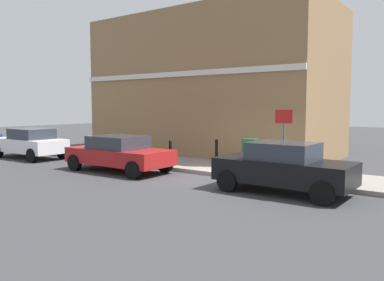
# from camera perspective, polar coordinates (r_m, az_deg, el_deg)

# --- Properties ---
(ground) EXTENTS (80.00, 80.00, 0.00)m
(ground) POSITION_cam_1_polar(r_m,az_deg,el_deg) (13.76, 3.30, -5.62)
(ground) COLOR #38383A
(sidewalk) EXTENTS (2.76, 30.00, 0.15)m
(sidewalk) POSITION_cam_1_polar(r_m,az_deg,el_deg) (18.93, -8.96, -2.53)
(sidewalk) COLOR gray
(sidewalk) RESTS_ON ground
(corner_building) EXTENTS (6.14, 12.40, 7.17)m
(corner_building) POSITION_cam_1_polar(r_m,az_deg,el_deg) (21.06, 3.07, 7.84)
(corner_building) COLOR olive
(corner_building) RESTS_ON ground
(car_black) EXTENTS (1.84, 3.92, 1.49)m
(car_black) POSITION_cam_1_polar(r_m,az_deg,el_deg) (11.78, 13.11, -3.77)
(car_black) COLOR black
(car_black) RESTS_ON ground
(car_red) EXTENTS (2.02, 4.32, 1.39)m
(car_red) POSITION_cam_1_polar(r_m,az_deg,el_deg) (15.52, -10.53, -1.78)
(car_red) COLOR maroon
(car_red) RESTS_ON ground
(car_white) EXTENTS (1.82, 4.07, 1.45)m
(car_white) POSITION_cam_1_polar(r_m,az_deg,el_deg) (20.73, -22.38, -0.32)
(car_white) COLOR silver
(car_white) RESTS_ON ground
(utility_cabinet) EXTENTS (0.46, 0.61, 1.15)m
(utility_cabinet) POSITION_cam_1_polar(r_m,az_deg,el_deg) (15.20, 8.41, -2.06)
(utility_cabinet) COLOR #1E4C28
(utility_cabinet) RESTS_ON sidewalk
(bollard_near_cabinet) EXTENTS (0.14, 0.14, 1.04)m
(bollard_near_cabinet) POSITION_cam_1_polar(r_m,az_deg,el_deg) (16.09, 3.56, -1.54)
(bollard_near_cabinet) COLOR black
(bollard_near_cabinet) RESTS_ON sidewalk
(bollard_far_kerb) EXTENTS (0.14, 0.14, 1.04)m
(bollard_far_kerb) POSITION_cam_1_polar(r_m,az_deg,el_deg) (15.72, -3.15, -1.69)
(bollard_far_kerb) COLOR black
(bollard_far_kerb) RESTS_ON sidewalk
(street_sign) EXTENTS (0.08, 0.60, 2.30)m
(street_sign) POSITION_cam_1_polar(r_m,az_deg,el_deg) (13.16, 13.13, 1.07)
(street_sign) COLOR #59595B
(street_sign) RESTS_ON sidewalk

